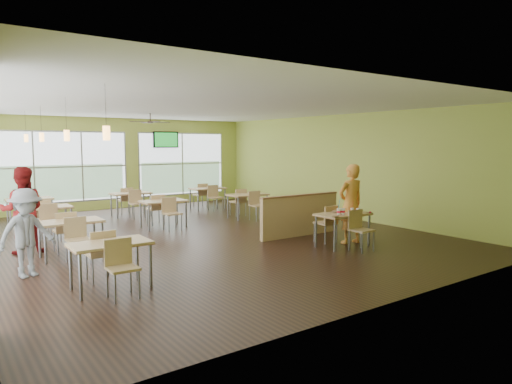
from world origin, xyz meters
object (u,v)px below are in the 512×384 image
(main_table, at_px, (343,218))
(half_wall_divider, at_px, (300,215))
(food_basket, at_px, (352,210))
(man_plaid, at_px, (351,204))

(main_table, bearing_deg, half_wall_divider, 90.00)
(food_basket, bearing_deg, half_wall_divider, 107.31)
(man_plaid, bearing_deg, food_basket, 174.70)
(main_table, height_order, food_basket, main_table)
(man_plaid, height_order, food_basket, man_plaid)
(half_wall_divider, distance_m, food_basket, 1.41)
(man_plaid, bearing_deg, half_wall_divider, -67.92)
(main_table, xyz_separation_m, half_wall_divider, (0.00, 1.45, -0.11))
(man_plaid, distance_m, food_basket, 0.14)
(man_plaid, bearing_deg, main_table, 24.92)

